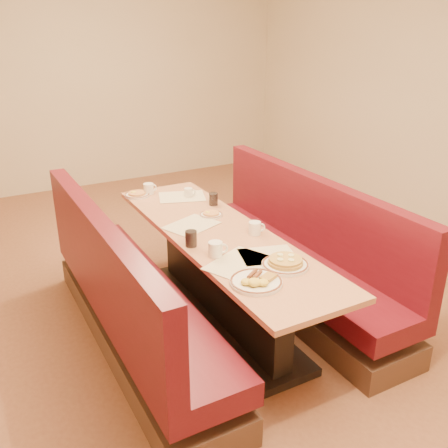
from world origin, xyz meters
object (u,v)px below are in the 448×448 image
coffee_mug_c (189,192)px  coffee_mug_d (149,189)px  booth_right (296,259)px  soda_tumbler_mid (213,199)px  diner_table (219,278)px  soda_tumbler_near (191,239)px  booth_left (128,303)px  coffee_mug_a (255,228)px  eggs_plate (256,281)px  pancake_plate (285,263)px  coffee_mug_b (216,249)px

coffee_mug_c → coffee_mug_d: 0.37m
booth_right → soda_tumbler_mid: (-0.49, 0.56, 0.44)m
diner_table → soda_tumbler_near: size_ratio=21.99×
booth_left → coffee_mug_a: size_ratio=19.77×
booth_left → eggs_plate: (0.56, -0.79, 0.41)m
diner_table → booth_left: booth_left is taller
coffee_mug_c → soda_tumbler_near: soda_tumbler_near is taller
pancake_plate → eggs_plate: (-0.29, -0.11, -0.00)m
eggs_plate → coffee_mug_d: bearing=88.9°
coffee_mug_a → coffee_mug_c: coffee_mug_a is taller
booth_left → soda_tumbler_mid: booth_left is taller
coffee_mug_d → soda_tumbler_mid: (0.38, -0.54, 0.00)m
eggs_plate → soda_tumbler_near: size_ratio=2.81×
coffee_mug_c → soda_tumbler_near: 1.06m
coffee_mug_a → eggs_plate: bearing=-106.9°
eggs_plate → coffee_mug_b: bearing=94.2°
coffee_mug_d → coffee_mug_c: bearing=-48.2°
coffee_mug_b → soda_tumbler_near: bearing=125.7°
eggs_plate → coffee_mug_b: coffee_mug_b is taller
coffee_mug_a → pancake_plate: bearing=-86.6°
diner_table → coffee_mug_d: bearing=97.0°
diner_table → soda_tumbler_near: soda_tumbler_near is taller
soda_tumbler_near → eggs_plate: bearing=-80.8°
pancake_plate → coffee_mug_d: 1.80m
pancake_plate → coffee_mug_c: bearing=88.8°
coffee_mug_a → coffee_mug_d: size_ratio=0.98×
booth_right → coffee_mug_a: size_ratio=19.77×
diner_table → pancake_plate: (0.12, -0.68, 0.40)m
coffee_mug_c → coffee_mug_d: coffee_mug_d is taller
coffee_mug_a → soda_tumbler_mid: 0.71m
pancake_plate → booth_right: bearing=47.8°
coffee_mug_d → coffee_mug_a: bearing=-81.8°
booth_right → coffee_mug_b: booth_right is taller
eggs_plate → coffee_mug_a: bearing=58.5°
booth_left → coffee_mug_c: booth_left is taller
eggs_plate → coffee_mug_a: 0.75m
pancake_plate → soda_tumbler_mid: bearing=84.1°
coffee_mug_b → soda_tumbler_mid: soda_tumbler_mid is taller
soda_tumbler_mid → coffee_mug_b: bearing=-116.6°
eggs_plate → diner_table: bearing=77.8°
booth_left → coffee_mug_d: bearing=61.5°
coffee_mug_a → coffee_mug_b: bearing=-141.6°
booth_right → coffee_mug_d: size_ratio=19.28×
booth_left → pancake_plate: (0.85, -0.68, 0.41)m
booth_left → pancake_plate: size_ratio=8.23×
booth_right → pancake_plate: size_ratio=8.23×
booth_right → soda_tumbler_mid: bearing=130.8°
eggs_plate → coffee_mug_c: (0.32, 1.64, 0.02)m
coffee_mug_c → soda_tumbler_mid: soda_tumbler_mid is taller
soda_tumbler_mid → coffee_mug_a: bearing=-91.8°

